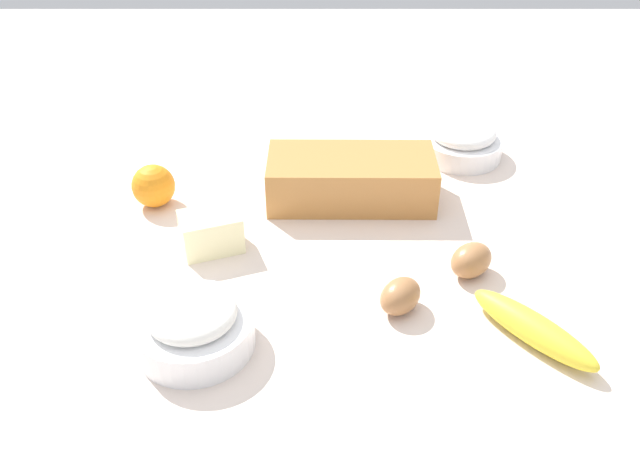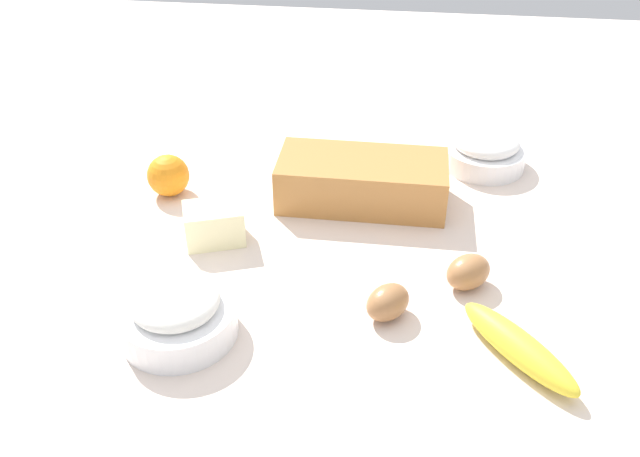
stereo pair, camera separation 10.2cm
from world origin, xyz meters
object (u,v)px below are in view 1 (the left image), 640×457
Objects in this scene: loaf_pan at (351,178)px; egg_near_butter at (400,296)px; egg_beside_bowl at (471,260)px; banana at (533,329)px; sugar_bowl at (463,141)px; orange_fruit at (154,185)px; butter_block at (211,231)px; flour_bowl at (193,325)px.

loaf_pan is 4.20× the size of egg_near_butter.
banana is at bearing -67.87° from egg_beside_bowl.
sugar_bowl is 2.09× the size of orange_fruit.
butter_block is (0.11, -0.12, -0.01)m from orange_fruit.
banana is at bearing -19.60° from egg_near_butter.
egg_near_butter is at bearing -144.67° from egg_beside_bowl.
egg_near_butter is (0.28, -0.14, -0.01)m from butter_block.
banana is 2.11× the size of butter_block.
egg_near_butter is (0.27, 0.07, -0.01)m from flour_bowl.
egg_beside_bowl is (0.11, 0.08, 0.00)m from egg_near_butter.
banana is 0.49m from butter_block.
orange_fruit is (-0.55, -0.17, 0.00)m from sugar_bowl.
egg_near_butter reaches higher than banana.
flour_bowl is at bearing -159.02° from egg_beside_bowl.
egg_near_butter is at bearing 14.05° from flour_bowl.
loaf_pan reaches higher than orange_fruit.
flour_bowl is 0.44m from banana.
sugar_bowl reaches higher than egg_beside_bowl.
butter_block is 0.39m from egg_beside_bowl.
orange_fruit is (-0.12, 0.33, 0.00)m from flour_bowl.
orange_fruit is 0.17m from butter_block.
orange_fruit is at bearing 149.52° from banana.
orange_fruit reaches higher than butter_block.
egg_near_butter is (-0.16, -0.43, -0.01)m from sugar_bowl.
egg_near_butter is (-0.17, 0.06, 0.00)m from banana.
loaf_pan is 0.41m from flour_bowl.
loaf_pan reaches higher than butter_block.
sugar_bowl reaches higher than banana.
egg_near_butter is at bearing -78.32° from loaf_pan.
orange_fruit is 1.08× the size of egg_near_butter.
banana is (0.44, 0.01, -0.01)m from flour_bowl.
sugar_bowl and orange_fruit have the same top height.
flour_bowl reaches higher than sugar_bowl.
banana is at bearing -88.96° from sugar_bowl.
orange_fruit reaches higher than banana.
loaf_pan is at bearing -145.00° from sugar_bowl.
loaf_pan is 3.90× the size of orange_fruit.
flour_bowl reaches higher than egg_near_butter.
sugar_bowl is at bearing 82.46° from egg_beside_bowl.
loaf_pan reaches higher than banana.
egg_beside_bowl is at bearing -9.50° from butter_block.
egg_beside_bowl is at bearing -50.47° from loaf_pan.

